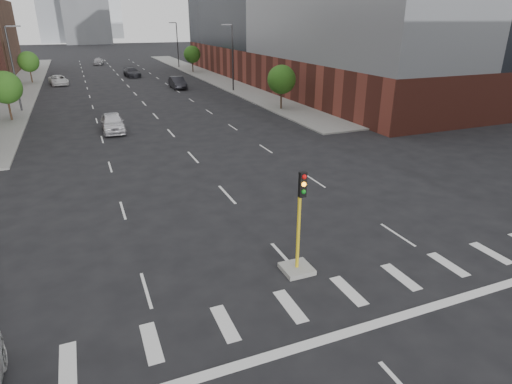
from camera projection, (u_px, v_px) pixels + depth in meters
sidewalk_left_far at (25, 84)px, 68.14m from camera, size 5.00×92.00×0.15m
sidewalk_right_far at (207, 75)px, 78.70m from camera, size 5.00×92.00×0.15m
building_right_main at (317, 10)px, 67.69m from camera, size 24.00×70.00×22.00m
median_traffic_signal at (298, 251)px, 17.32m from camera, size 1.20×1.20×4.40m
streetlight_right_a at (232, 55)px, 59.99m from camera, size 1.60×0.22×9.07m
streetlight_right_b at (177, 43)px, 90.00m from camera, size 1.60×0.22×9.07m
streetlight_left at (14, 66)px, 46.27m from camera, size 1.60×0.22×9.07m
tree_left_near at (5, 87)px, 42.38m from camera, size 3.20×3.20×4.85m
tree_left_far at (28, 62)px, 68.10m from camera, size 3.20×3.20×4.85m
tree_right_near at (282, 80)px, 47.95m from camera, size 3.20×3.20×4.85m
tree_right_far at (192, 54)px, 82.24m from camera, size 3.20×3.20×4.85m
car_near_left at (113, 123)px, 39.30m from camera, size 2.10×5.08×1.72m
car_mid_right at (178, 83)px, 64.01m from camera, size 1.81×5.18×1.71m
car_far_left at (58, 80)px, 67.48m from camera, size 3.24×5.65×1.48m
car_deep_right at (132, 72)px, 76.91m from camera, size 2.84×5.73×1.60m
car_distant at (98, 61)px, 97.20m from camera, size 2.70×5.07×1.64m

